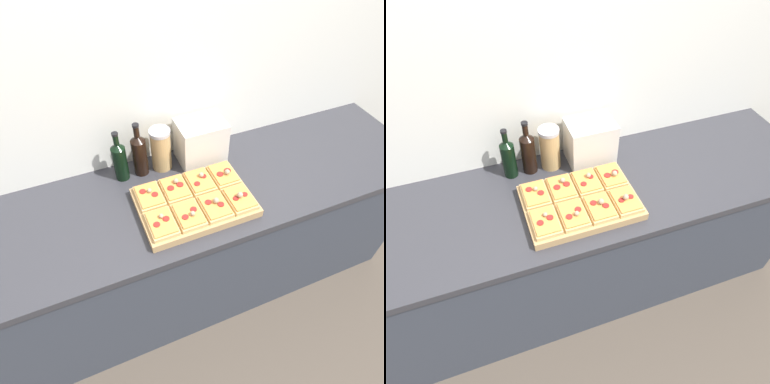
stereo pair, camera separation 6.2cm
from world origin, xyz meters
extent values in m
plane|color=#4C4238|center=(0.00, 0.00, 0.00)|extent=(12.00, 12.00, 0.00)
cube|color=silver|center=(0.00, 0.68, 1.25)|extent=(6.00, 0.06, 2.50)
cube|color=#333842|center=(0.00, 0.32, 0.42)|extent=(2.60, 0.64, 0.85)
cube|color=#2D2D33|center=(0.00, 0.32, 0.87)|extent=(2.63, 0.67, 0.04)
cube|color=tan|center=(0.04, 0.23, 0.91)|extent=(0.52, 0.36, 0.04)
cube|color=tan|center=(-0.15, 0.32, 0.94)|extent=(0.11, 0.16, 0.02)
cube|color=#D6843D|center=(-0.15, 0.32, 0.95)|extent=(0.10, 0.14, 0.01)
cylinder|color=maroon|center=(-0.17, 0.34, 0.96)|extent=(0.03, 0.03, 0.00)
cylinder|color=maroon|center=(-0.13, 0.31, 0.96)|extent=(0.03, 0.03, 0.00)
sphere|color=tan|center=(-0.14, 0.33, 0.96)|extent=(0.02, 0.02, 0.02)
cube|color=tan|center=(-0.03, 0.32, 0.94)|extent=(0.11, 0.16, 0.02)
cube|color=#D6843D|center=(-0.03, 0.32, 0.95)|extent=(0.10, 0.14, 0.01)
cylinder|color=maroon|center=(-0.05, 0.32, 0.96)|extent=(0.03, 0.03, 0.00)
cylinder|color=maroon|center=(0.00, 0.32, 0.96)|extent=(0.03, 0.03, 0.00)
sphere|color=tan|center=(-0.01, 0.34, 0.97)|extent=(0.02, 0.02, 0.02)
cube|color=tan|center=(0.10, 0.32, 0.94)|extent=(0.11, 0.16, 0.02)
cube|color=#D6843D|center=(0.10, 0.32, 0.95)|extent=(0.10, 0.14, 0.01)
cylinder|color=maroon|center=(0.08, 0.30, 0.96)|extent=(0.03, 0.03, 0.00)
cylinder|color=maroon|center=(0.12, 0.33, 0.96)|extent=(0.03, 0.03, 0.00)
sphere|color=tan|center=(0.11, 0.33, 0.97)|extent=(0.02, 0.02, 0.02)
cube|color=tan|center=(0.22, 0.32, 0.94)|extent=(0.11, 0.16, 0.02)
cube|color=#D6843D|center=(0.22, 0.32, 0.95)|extent=(0.10, 0.14, 0.01)
cylinder|color=maroon|center=(0.20, 0.31, 0.96)|extent=(0.03, 0.03, 0.00)
cylinder|color=maroon|center=(0.25, 0.32, 0.96)|extent=(0.03, 0.03, 0.00)
sphere|color=tan|center=(0.23, 0.30, 0.97)|extent=(0.03, 0.03, 0.03)
cube|color=tan|center=(-0.15, 0.15, 0.94)|extent=(0.11, 0.16, 0.02)
cube|color=#D6843D|center=(-0.15, 0.15, 0.95)|extent=(0.10, 0.14, 0.01)
cylinder|color=maroon|center=(-0.17, 0.14, 0.96)|extent=(0.03, 0.03, 0.00)
cylinder|color=maroon|center=(-0.13, 0.15, 0.96)|extent=(0.03, 0.03, 0.00)
sphere|color=tan|center=(-0.14, 0.17, 0.96)|extent=(0.02, 0.02, 0.02)
cube|color=tan|center=(-0.03, 0.15, 0.94)|extent=(0.11, 0.16, 0.02)
cube|color=#D6843D|center=(-0.03, 0.15, 0.95)|extent=(0.10, 0.14, 0.01)
cylinder|color=maroon|center=(-0.05, 0.13, 0.96)|extent=(0.03, 0.03, 0.00)
cylinder|color=maroon|center=(0.00, 0.16, 0.96)|extent=(0.03, 0.03, 0.00)
sphere|color=tan|center=(-0.02, 0.13, 0.97)|extent=(0.02, 0.02, 0.02)
cube|color=tan|center=(0.10, 0.15, 0.94)|extent=(0.11, 0.16, 0.02)
cube|color=#D6843D|center=(0.10, 0.15, 0.95)|extent=(0.10, 0.14, 0.01)
cylinder|color=maroon|center=(0.08, 0.17, 0.96)|extent=(0.03, 0.03, 0.00)
cylinder|color=maroon|center=(0.12, 0.14, 0.96)|extent=(0.03, 0.03, 0.00)
sphere|color=tan|center=(0.11, 0.16, 0.97)|extent=(0.03, 0.03, 0.03)
cube|color=tan|center=(0.22, 0.15, 0.94)|extent=(0.11, 0.16, 0.02)
cube|color=#D6843D|center=(0.22, 0.15, 0.95)|extent=(0.10, 0.14, 0.01)
cylinder|color=maroon|center=(0.20, 0.14, 0.96)|extent=(0.03, 0.03, 0.00)
cylinder|color=maroon|center=(0.25, 0.15, 0.96)|extent=(0.03, 0.03, 0.00)
sphere|color=tan|center=(0.22, 0.15, 0.97)|extent=(0.03, 0.03, 0.03)
cylinder|color=black|center=(-0.22, 0.54, 0.98)|extent=(0.07, 0.07, 0.19)
cone|color=black|center=(-0.22, 0.54, 1.08)|extent=(0.07, 0.07, 0.03)
cylinder|color=black|center=(-0.22, 0.54, 1.12)|extent=(0.03, 0.03, 0.05)
cylinder|color=black|center=(-0.22, 0.54, 1.15)|extent=(0.03, 0.03, 0.01)
cylinder|color=black|center=(-0.12, 0.54, 0.99)|extent=(0.07, 0.07, 0.20)
cone|color=black|center=(-0.12, 0.54, 1.10)|extent=(0.07, 0.07, 0.03)
cylinder|color=black|center=(-0.12, 0.54, 1.14)|extent=(0.03, 0.03, 0.05)
cylinder|color=black|center=(-0.12, 0.54, 1.17)|extent=(0.03, 0.03, 0.01)
cylinder|color=tan|center=(-0.01, 0.54, 0.99)|extent=(0.10, 0.10, 0.21)
cylinder|color=#B2B2B7|center=(-0.01, 0.54, 1.11)|extent=(0.10, 0.10, 0.02)
cube|color=beige|center=(0.19, 0.53, 1.00)|extent=(0.24, 0.18, 0.23)
cube|color=black|center=(0.19, 0.45, 1.07)|extent=(0.19, 0.01, 0.06)
cube|color=black|center=(0.32, 0.53, 1.01)|extent=(0.02, 0.02, 0.02)
camera|label=1|loc=(-0.37, -0.72, 2.09)|focal=32.00mm
camera|label=2|loc=(-0.31, -0.75, 2.09)|focal=32.00mm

